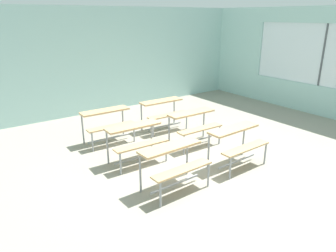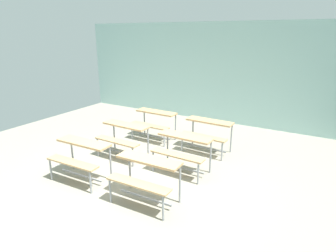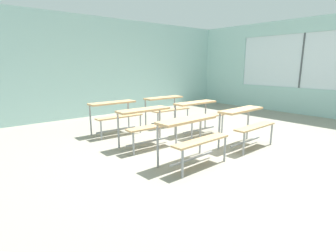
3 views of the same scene
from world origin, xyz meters
name	(u,v)px [view 2 (image 2 of 3)]	position (x,y,z in m)	size (l,w,h in m)	color
ground	(134,182)	(0.00, 0.00, -0.03)	(10.00, 9.00, 0.05)	gray
wall_back	(222,74)	(0.00, 4.50, 1.50)	(10.00, 0.12, 3.00)	#A8D1CC
desk_bench_r0c0	(80,152)	(-0.89, -0.44, 0.56)	(1.12, 0.62, 0.74)	tan
desk_bench_r0c1	(145,171)	(0.59, -0.46, 0.56)	(1.11, 0.62, 0.74)	tan
desk_bench_r1c0	(123,133)	(-0.88, 0.80, 0.56)	(1.12, 0.62, 0.74)	tan
desk_bench_r1c1	(182,146)	(0.60, 0.81, 0.56)	(1.11, 0.61, 0.74)	tan
desk_bench_r2c0	(154,119)	(-0.88, 2.07, 0.56)	(1.11, 0.62, 0.74)	tan
desk_bench_r2c1	(207,129)	(0.63, 2.01, 0.56)	(1.12, 0.62, 0.74)	tan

